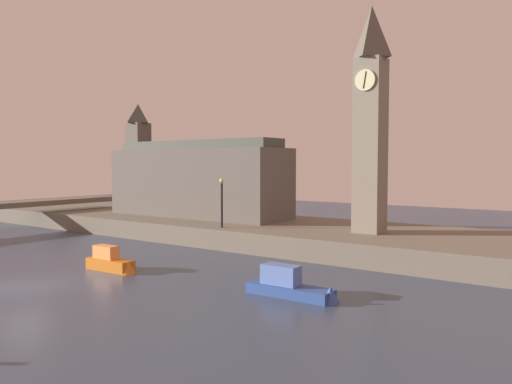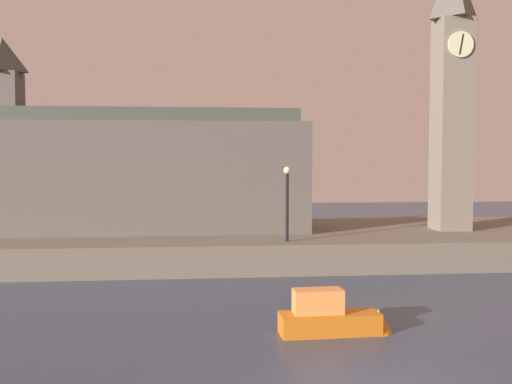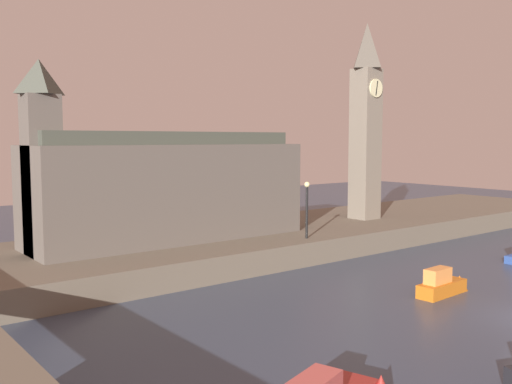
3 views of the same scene
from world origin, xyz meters
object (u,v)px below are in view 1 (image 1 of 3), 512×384
(streetlamp, at_px, (222,197))
(boat_patrol_orange, at_px, (112,262))
(boat_tour_blue, at_px, (297,288))
(parliament_hall, at_px, (194,179))
(clock_tower, at_px, (371,116))

(streetlamp, height_order, boat_patrol_orange, streetlamp)
(boat_tour_blue, bearing_deg, boat_patrol_orange, -174.04)
(parliament_hall, distance_m, streetlamp, 9.19)
(streetlamp, relative_size, boat_patrol_orange, 1.00)
(clock_tower, xyz_separation_m, boat_patrol_orange, (-9.98, -14.01, -9.02))
(clock_tower, relative_size, streetlamp, 4.21)
(boat_patrol_orange, bearing_deg, parliament_hall, 116.42)
(clock_tower, distance_m, streetlamp, 12.19)
(streetlamp, distance_m, boat_patrol_orange, 10.65)
(clock_tower, height_order, boat_tour_blue, clock_tower)
(clock_tower, distance_m, parliament_hall, 18.22)
(streetlamp, height_order, boat_tour_blue, streetlamp)
(streetlamp, bearing_deg, boat_tour_blue, -36.79)
(boat_tour_blue, bearing_deg, parliament_hall, 144.13)
(clock_tower, height_order, boat_patrol_orange, clock_tower)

